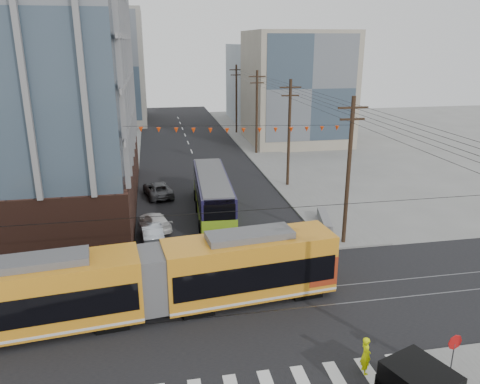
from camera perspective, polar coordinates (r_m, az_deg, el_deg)
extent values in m
plane|color=slate|center=(24.79, 3.64, -18.13)|extent=(160.00, 160.00, 0.00)
cube|color=#8C99A5|center=(72.54, -20.58, 12.44)|extent=(18.00, 16.00, 18.00)
cube|color=gray|center=(70.92, 6.86, 12.51)|extent=(14.00, 14.00, 16.00)
cube|color=gray|center=(91.90, -16.76, 14.37)|extent=(16.00, 18.00, 20.00)
cube|color=#8C99A5|center=(90.70, 4.23, 13.11)|extent=(16.00, 16.00, 14.00)
cylinder|color=black|center=(77.13, -0.45, 11.19)|extent=(0.30, 0.30, 11.00)
imported|color=#A9B2BC|center=(36.41, -10.77, -4.77)|extent=(1.97, 4.46, 1.42)
imported|color=silver|center=(38.63, -10.32, -3.52)|extent=(2.97, 4.71, 1.27)
imported|color=#434347|center=(46.54, -9.98, 0.32)|extent=(3.20, 5.38, 1.40)
imported|color=#E1F506|center=(23.29, 15.07, -18.66)|extent=(0.46, 0.69, 1.86)
cube|color=#5F5F5F|center=(39.09, 10.26, -3.55)|extent=(1.95, 4.59, 0.90)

